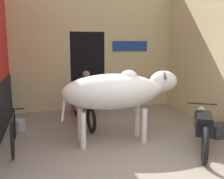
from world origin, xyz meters
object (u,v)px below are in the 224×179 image
object	(u,v)px
motorcycle_far	(83,108)
cow	(118,91)
motorcycle_near	(203,126)
bucket	(19,125)
plastic_stool	(74,105)
bicycle	(13,130)
crate	(221,130)
shopkeeper_seated	(87,92)

from	to	relation	value
motorcycle_far	cow	bearing A→B (deg)	-70.10
motorcycle_near	bucket	bearing A→B (deg)	150.81
plastic_stool	bicycle	bearing A→B (deg)	-122.62
bicycle	crate	size ratio (longest dim) A/B	3.77
crate	bucket	bearing A→B (deg)	160.04
motorcycle_far	plastic_stool	xyz separation A→B (m)	(-0.09, 1.09, -0.19)
motorcycle_near	shopkeeper_seated	distance (m)	3.39
cow	crate	xyz separation A→B (m)	(2.17, -0.32, -0.89)
cow	motorcycle_far	distance (m)	1.56
bicycle	plastic_stool	xyz separation A→B (m)	(1.42, 2.21, -0.12)
bicycle	shopkeeper_seated	distance (m)	2.65
bicycle	plastic_stool	bearing A→B (deg)	57.38
shopkeeper_seated	crate	bearing A→B (deg)	-45.90
cow	motorcycle_near	xyz separation A→B (m)	(1.45, -0.72, -0.60)
crate	bucket	size ratio (longest dim) A/B	1.69
motorcycle_near	bicycle	distance (m)	3.57
crate	cow	bearing A→B (deg)	171.73
motorcycle_far	plastic_stool	distance (m)	1.11
cow	bucket	xyz separation A→B (m)	(-1.97, 1.19, -0.90)
motorcycle_far	bucket	distance (m)	1.51
motorcycle_far	bicycle	xyz separation A→B (m)	(-1.50, -1.13, -0.07)
motorcycle_far	plastic_stool	world-z (taller)	motorcycle_far
bicycle	shopkeeper_seated	bearing A→B (deg)	48.71
cow	shopkeeper_seated	world-z (taller)	cow
bucket	motorcycle_near	bearing A→B (deg)	-29.19
cow	motorcycle_far	size ratio (longest dim) A/B	1.22
shopkeeper_seated	motorcycle_far	bearing A→B (deg)	-105.17
motorcycle_near	shopkeeper_seated	bearing A→B (deg)	120.40
cow	plastic_stool	xyz separation A→B (m)	(-0.57, 2.43, -0.81)
cow	crate	size ratio (longest dim) A/B	5.40
motorcycle_far	crate	size ratio (longest dim) A/B	4.42
plastic_stool	bucket	size ratio (longest dim) A/B	1.53
shopkeeper_seated	motorcycle_near	bearing A→B (deg)	-59.60
plastic_stool	shopkeeper_seated	bearing A→B (deg)	-37.00
cow	plastic_stool	size ratio (longest dim) A/B	5.96
crate	bucket	xyz separation A→B (m)	(-4.14, 1.50, -0.01)
motorcycle_near	bicycle	bearing A→B (deg)	164.73
bucket	shopkeeper_seated	bearing A→B (deg)	30.42
motorcycle_near	plastic_stool	bearing A→B (deg)	122.74
cow	motorcycle_near	distance (m)	1.73
motorcycle_far	bucket	world-z (taller)	motorcycle_far
crate	plastic_stool	bearing A→B (deg)	135.00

